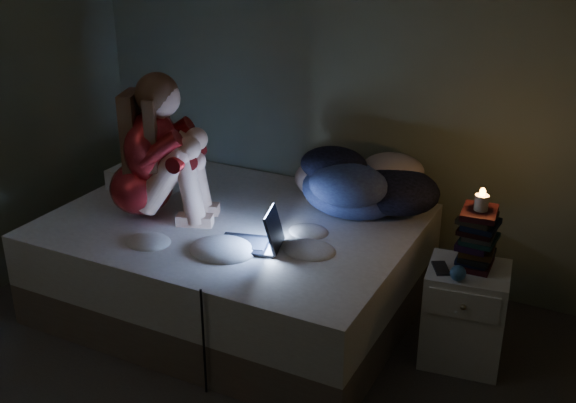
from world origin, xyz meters
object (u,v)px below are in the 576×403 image
Objects in this scene: nightstand at (464,315)px; candle at (482,199)px; woman at (138,147)px; phone at (440,266)px; bed at (234,262)px; laptop at (248,227)px.

candle is at bearing 69.26° from nightstand.
woman is 6.17× the size of phone.
nightstand is 6.81× the size of candle.
laptop reaches higher than bed.
bed is at bearing -174.97° from candle.
laptop is 1.02m from phone.
woman is at bearing -158.07° from bed.
candle is (1.87, 0.32, -0.08)m from woman.
woman reaches higher than phone.
candle is at bearing 5.03° from bed.
phone is (1.23, 0.02, 0.27)m from bed.
nightstand is at bearing 3.04° from bed.
laptop is (0.75, -0.06, -0.31)m from woman.
phone is (1.72, 0.22, -0.45)m from woman.
woman is at bearing 167.03° from phone.
laptop is at bearing 175.95° from phone.
phone reaches higher than nightstand.
candle reaches higher than bed.
bed is 14.73× the size of phone.
woman is 2.01m from nightstand.
bed reaches higher than nightstand.
bed is 1.26m from phone.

